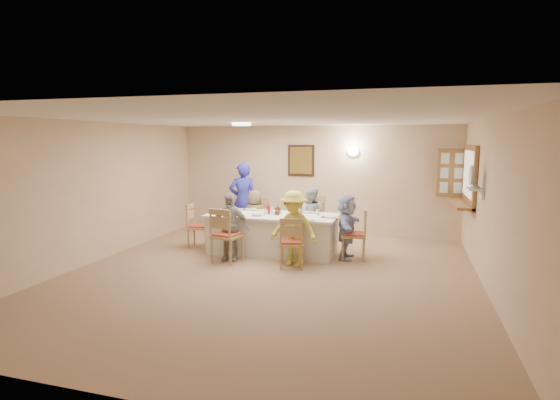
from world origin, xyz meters
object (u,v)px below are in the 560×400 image
(dining_table, at_px, (272,234))
(condiment_ketchup, at_px, (268,208))
(serving_hatch, at_px, (470,176))
(chair_left_end, at_px, (199,226))
(diner_back_left, at_px, (255,217))
(chair_back_right, at_px, (312,221))
(chair_right_end, at_px, (354,234))
(desk_fan, at_px, (474,180))
(caregiver, at_px, (243,200))
(diner_right_end, at_px, (347,227))
(chair_front_right, at_px, (292,242))
(chair_front_left, at_px, (227,234))
(diner_front_right, at_px, (294,228))
(chair_back_left, at_px, (257,220))
(diner_back_right, at_px, (311,217))
(diner_front_left, at_px, (230,227))

(dining_table, bearing_deg, condiment_ketchup, 165.58)
(serving_hatch, height_order, dining_table, serving_hatch)
(chair_left_end, bearing_deg, diner_back_left, -62.93)
(chair_back_right, distance_m, condiment_ketchup, 1.10)
(chair_right_end, bearing_deg, diner_back_left, -114.34)
(desk_fan, bearing_deg, diner_back_left, 165.25)
(caregiver, bearing_deg, chair_right_end, 128.45)
(diner_right_end, bearing_deg, desk_fan, -100.49)
(dining_table, bearing_deg, chair_left_end, 180.00)
(caregiver, bearing_deg, chair_front_right, 102.55)
(serving_hatch, xyz_separation_m, chair_front_right, (-2.97, -1.76, -1.05))
(desk_fan, height_order, dining_table, desk_fan)
(chair_front_left, distance_m, chair_front_right, 1.20)
(diner_front_right, bearing_deg, dining_table, 138.71)
(chair_front_right, xyz_separation_m, diner_right_end, (0.82, 0.80, 0.15))
(desk_fan, xyz_separation_m, condiment_ketchup, (-3.55, 0.41, -0.68))
(serving_hatch, xyz_separation_m, chair_back_right, (-2.97, -0.16, -0.99))
(chair_back_right, xyz_separation_m, diner_right_end, (0.82, -0.80, 0.08))
(chair_back_right, height_order, caregiver, caregiver)
(chair_back_left, height_order, diner_back_right, diner_back_right)
(serving_hatch, distance_m, chair_left_end, 5.32)
(serving_hatch, bearing_deg, condiment_ketchup, -165.66)
(diner_back_left, relative_size, diner_front_left, 0.92)
(condiment_ketchup, bearing_deg, diner_back_left, 127.73)
(chair_left_end, distance_m, chair_right_end, 3.10)
(chair_back_left, bearing_deg, condiment_ketchup, -56.26)
(diner_back_left, distance_m, diner_front_right, 1.82)
(caregiver, bearing_deg, chair_left_end, 38.82)
(diner_back_left, bearing_deg, caregiver, -44.69)
(chair_front_left, distance_m, chair_right_end, 2.29)
(serving_hatch, relative_size, diner_front_left, 1.21)
(desk_fan, xyz_separation_m, diner_back_right, (-2.86, 1.07, -0.93))
(chair_right_end, relative_size, diner_front_left, 0.77)
(diner_front_right, bearing_deg, diner_right_end, 46.95)
(chair_front_left, bearing_deg, chair_right_end, -148.96)
(caregiver, bearing_deg, dining_table, 104.71)
(diner_back_right, bearing_deg, dining_table, 53.48)
(chair_left_end, distance_m, diner_right_end, 2.97)
(serving_hatch, relative_size, condiment_ketchup, 6.98)
(chair_right_end, xyz_separation_m, diner_back_right, (-0.95, 0.68, 0.14))
(chair_right_end, height_order, diner_front_left, diner_front_left)
(chair_front_right, bearing_deg, chair_back_left, -64.42)
(chair_front_left, distance_m, diner_front_right, 1.22)
(chair_right_end, height_order, caregiver, caregiver)
(diner_back_left, distance_m, caregiver, 0.71)
(diner_back_left, bearing_deg, chair_right_end, 164.00)
(serving_hatch, relative_size, desk_fan, 5.00)
(diner_back_right, bearing_deg, chair_front_right, 94.90)
(diner_front_left, bearing_deg, diner_right_end, 15.35)
(diner_front_right, bearing_deg, chair_right_end, 42.88)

